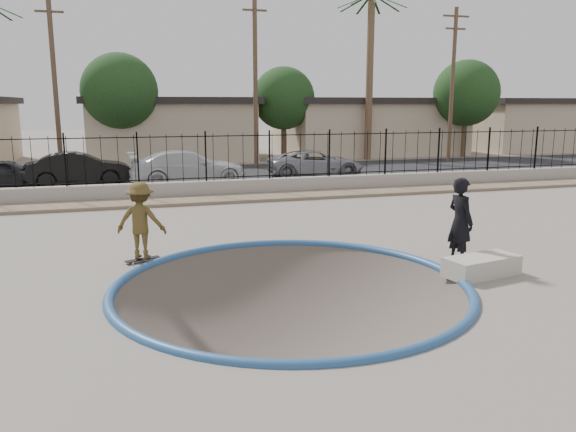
% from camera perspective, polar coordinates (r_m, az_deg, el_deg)
% --- Properties ---
extents(ground, '(120.00, 120.00, 2.20)m').
position_cam_1_polar(ground, '(23.68, -8.76, -0.01)').
color(ground, gray).
rests_on(ground, ground).
extents(bowl_pit, '(6.84, 6.84, 1.80)m').
position_cam_1_polar(bowl_pit, '(11.04, 0.33, -7.15)').
color(bowl_pit, '#4A4138').
rests_on(bowl_pit, ground).
extents(coping_ring, '(7.04, 7.04, 0.20)m').
position_cam_1_polar(coping_ring, '(11.04, 0.33, -7.15)').
color(coping_ring, '#285183').
rests_on(coping_ring, ground).
extents(rock_strip, '(42.00, 1.60, 0.11)m').
position_cam_1_polar(rock_strip, '(20.74, -7.81, 1.66)').
color(rock_strip, '#91795F').
rests_on(rock_strip, ground).
extents(retaining_wall, '(42.00, 0.45, 0.60)m').
position_cam_1_polar(retaining_wall, '(21.78, -8.26, 2.76)').
color(retaining_wall, '#9C9589').
rests_on(retaining_wall, ground).
extents(fence, '(40.00, 0.04, 1.80)m').
position_cam_1_polar(fence, '(21.64, -8.35, 5.91)').
color(fence, black).
rests_on(fence, retaining_wall).
extents(street, '(90.00, 8.00, 0.04)m').
position_cam_1_polar(street, '(28.41, -10.20, 4.11)').
color(street, black).
rests_on(street, ground).
extents(house_center, '(10.60, 8.60, 3.90)m').
position_cam_1_polar(house_center, '(37.68, -11.93, 8.77)').
color(house_center, tan).
rests_on(house_center, ground).
extents(house_east, '(12.60, 8.60, 3.90)m').
position_cam_1_polar(house_east, '(41.24, 8.09, 9.09)').
color(house_east, tan).
rests_on(house_east, ground).
extents(house_east_far, '(11.60, 8.60, 3.90)m').
position_cam_1_polar(house_east_far, '(48.71, 23.45, 8.61)').
color(house_east_far, tan).
rests_on(house_east_far, ground).
extents(palm_right, '(2.30, 2.30, 10.30)m').
position_cam_1_polar(palm_right, '(36.49, 8.39, 17.23)').
color(palm_right, brown).
rests_on(palm_right, ground).
extents(utility_pole_left, '(1.70, 0.24, 9.00)m').
position_cam_1_polar(utility_pole_left, '(30.20, -22.64, 12.76)').
color(utility_pole_left, '#473323').
rests_on(utility_pole_left, ground).
extents(utility_pole_mid, '(1.70, 0.24, 9.50)m').
position_cam_1_polar(utility_pole_mid, '(30.88, -3.34, 14.01)').
color(utility_pole_mid, '#473323').
rests_on(utility_pole_mid, ground).
extents(utility_pole_right, '(1.70, 0.24, 9.00)m').
position_cam_1_polar(utility_pole_right, '(35.57, 16.36, 12.82)').
color(utility_pole_right, '#473323').
rests_on(utility_pole_right, ground).
extents(street_tree_left, '(4.32, 4.32, 6.36)m').
position_cam_1_polar(street_tree_left, '(34.04, -16.74, 12.02)').
color(street_tree_left, '#473323').
rests_on(street_tree_left, ground).
extents(street_tree_mid, '(3.96, 3.96, 5.83)m').
position_cam_1_polar(street_tree_mid, '(36.44, -0.44, 11.86)').
color(street_tree_mid, '#473323').
rests_on(street_tree_mid, ground).
extents(street_tree_right, '(4.32, 4.32, 6.36)m').
position_cam_1_polar(street_tree_right, '(39.70, 17.67, 11.80)').
color(street_tree_right, '#473323').
rests_on(street_tree_right, ground).
extents(skater, '(1.26, 0.97, 1.72)m').
position_cam_1_polar(skater, '(12.91, -14.70, -0.86)').
color(skater, brown).
rests_on(skater, ground).
extents(skateboard, '(0.81, 0.46, 0.07)m').
position_cam_1_polar(skateboard, '(13.10, -14.53, -4.29)').
color(skateboard, black).
rests_on(skateboard, ground).
extents(videographer, '(0.55, 0.76, 1.94)m').
position_cam_1_polar(videographer, '(12.85, 17.10, -0.54)').
color(videographer, black).
rests_on(videographer, ground).
extents(concrete_ledge, '(1.70, 0.99, 0.40)m').
position_cam_1_polar(concrete_ledge, '(12.35, 19.07, -4.81)').
color(concrete_ledge, '#B5B1A0').
rests_on(concrete_ledge, ground).
extents(car_a, '(3.68, 1.73, 1.22)m').
position_cam_1_polar(car_a, '(26.37, -26.75, 3.90)').
color(car_a, black).
rests_on(car_a, street).
extents(car_b, '(4.41, 1.79, 1.42)m').
position_cam_1_polar(car_b, '(25.97, -20.45, 4.53)').
color(car_b, black).
rests_on(car_b, street).
extents(car_c, '(5.15, 2.25, 1.47)m').
position_cam_1_polar(car_c, '(25.00, -10.07, 4.89)').
color(car_c, silver).
rests_on(car_c, street).
extents(car_d, '(4.77, 2.47, 1.28)m').
position_cam_1_polar(car_d, '(27.26, 2.84, 5.37)').
color(car_d, gray).
rests_on(car_d, street).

